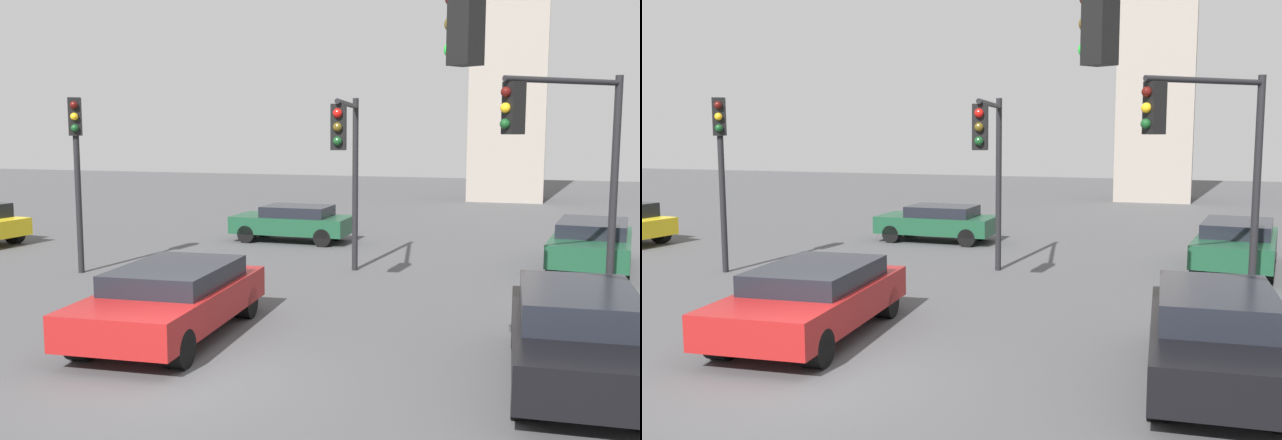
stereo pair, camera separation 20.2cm
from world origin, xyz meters
TOP-DOWN VIEW (x-y plane):
  - ground_plane at (0.00, 0.00)m, footprint 94.68×94.68m
  - traffic_light_0 at (-6.48, 6.70)m, footprint 0.44×0.49m
  - traffic_light_1 at (5.81, 5.67)m, footprint 2.34×2.31m
  - traffic_light_2 at (5.95, -1.77)m, footprint 3.09×1.98m
  - traffic_light_3 at (0.82, 7.33)m, footprint 0.86×4.11m
  - car_0 at (-2.82, 13.58)m, footprint 4.04×1.89m
  - car_2 at (-1.15, 2.10)m, footprint 2.44×4.91m
  - car_5 at (6.75, 11.53)m, footprint 2.52×4.88m
  - car_6 at (6.02, 1.72)m, footprint 2.14×4.81m

SIDE VIEW (x-z plane):
  - ground_plane at x=0.00m, z-range 0.00..0.00m
  - car_0 at x=-2.82m, z-range 0.05..1.30m
  - car_5 at x=6.75m, z-range 0.06..1.38m
  - car_2 at x=-1.15m, z-range 0.06..1.39m
  - car_6 at x=6.02m, z-range 0.04..1.48m
  - traffic_light_0 at x=-6.48m, z-range 0.95..5.65m
  - traffic_light_3 at x=0.82m, z-range 1.06..5.75m
  - traffic_light_1 at x=5.81m, z-range 1.10..6.09m
  - traffic_light_2 at x=5.95m, z-range 1.27..7.14m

